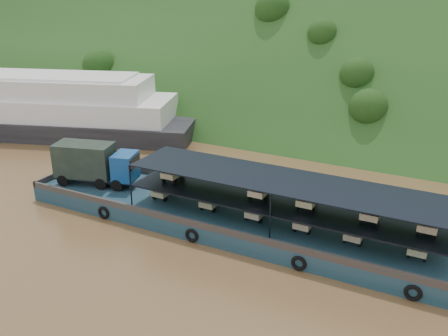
% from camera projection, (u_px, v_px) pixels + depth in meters
% --- Properties ---
extents(ground, '(160.00, 160.00, 0.00)m').
position_uv_depth(ground, '(229.00, 223.00, 38.39)').
color(ground, brown).
rests_on(ground, ground).
extents(hillside, '(140.00, 39.60, 39.60)m').
position_uv_depth(hillside, '(347.00, 115.00, 68.23)').
color(hillside, '#1C3C16').
rests_on(hillside, ground).
extents(cargo_barge, '(35.00, 7.18, 4.72)m').
position_uv_depth(cargo_barge, '(223.00, 211.00, 37.83)').
color(cargo_barge, '#133644').
rests_on(cargo_barge, ground).
extents(passenger_ferry, '(36.36, 19.63, 7.17)m').
position_uv_depth(passenger_ferry, '(47.00, 108.00, 59.34)').
color(passenger_ferry, black).
rests_on(passenger_ferry, ground).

